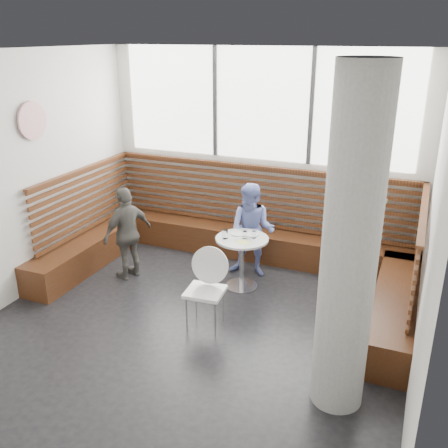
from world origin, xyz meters
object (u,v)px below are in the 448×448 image
at_px(cafe_table, 242,252).
at_px(child_left, 128,233).
at_px(concrete_column, 350,249).
at_px(child_back, 252,231).
at_px(adult_man, 354,251).
at_px(cafe_chair, 208,282).

height_order(cafe_table, child_left, child_left).
height_order(concrete_column, child_left, concrete_column).
xyz_separation_m(child_back, child_left, (-1.63, -0.75, -0.01)).
relative_size(cafe_table, adult_man, 0.42).
bearing_deg(cafe_table, adult_man, -6.91).
relative_size(cafe_table, child_left, 0.55).
bearing_deg(child_left, concrete_column, 87.13).
xyz_separation_m(cafe_chair, adult_man, (1.57, 0.86, 0.31)).
bearing_deg(adult_man, child_back, 51.94).
bearing_deg(adult_man, child_left, 76.43).
bearing_deg(child_back, child_left, -159.21).
height_order(concrete_column, adult_man, concrete_column).
distance_m(cafe_chair, child_left, 1.76).
xyz_separation_m(cafe_chair, child_left, (-1.59, 0.74, 0.11)).
height_order(concrete_column, cafe_chair, concrete_column).
bearing_deg(child_back, adult_man, -26.05).
height_order(adult_man, child_back, adult_man).
xyz_separation_m(concrete_column, cafe_table, (-1.67, 1.81, -1.06)).
height_order(concrete_column, cafe_table, concrete_column).
xyz_separation_m(concrete_column, adult_man, (-0.15, 1.62, -0.71)).
xyz_separation_m(cafe_table, child_back, (-0.01, 0.44, 0.16)).
bearing_deg(concrete_column, adult_man, 95.33).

